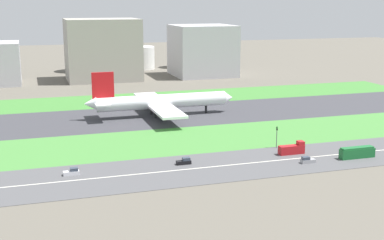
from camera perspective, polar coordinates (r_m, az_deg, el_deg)
name	(u,v)px	position (r m, az deg, el deg)	size (l,w,h in m)	color
ground_plane	(169,115)	(223.77, -2.52, 0.51)	(800.00, 800.00, 0.00)	#5B564C
runway	(169,115)	(223.75, -2.52, 0.52)	(280.00, 46.00, 0.10)	#38383D
grass_median_north	(148,99)	(262.82, -4.83, 2.34)	(280.00, 36.00, 0.10)	#3D7A33
grass_median_south	(199,139)	(185.52, 0.75, -2.06)	(280.00, 36.00, 0.10)	#427F38
highway	(232,165)	(156.66, 4.41, -4.94)	(280.00, 28.00, 0.10)	#4C4C4F
highway_centerline	(232,165)	(156.65, 4.41, -4.92)	(266.00, 0.50, 0.01)	silver
airliner	(159,102)	(221.42, -3.67, 2.01)	(65.00, 56.00, 19.70)	white
car_4	(307,160)	(161.62, 12.52, -4.33)	(4.40, 1.80, 2.00)	#99999E
car_0	(184,161)	(156.67, -0.84, -4.56)	(4.40, 1.80, 2.00)	black
bus_0	(357,153)	(170.50, 17.63, -3.42)	(11.60, 2.50, 3.50)	#19662D
car_2	(72,172)	(151.09, -13.01, -5.57)	(4.40, 1.80, 2.00)	silver
truck_0	(292,149)	(169.84, 10.92, -3.15)	(8.40, 2.50, 4.00)	#B2191E
traffic_light	(277,136)	(175.27, 9.27, -1.69)	(0.36, 0.50, 7.20)	#4C4C51
hangar_building	(103,50)	(329.54, -9.77, 7.62)	(44.28, 35.06, 37.51)	#9E998E
office_tower	(202,50)	(344.57, 1.14, 7.63)	(38.17, 38.19, 32.84)	#B2B2B7
fuel_tank_west	(84,59)	(374.21, -11.74, 6.55)	(25.92, 25.92, 16.90)	silver
fuel_tank_centre	(140,58)	(380.18, -5.77, 6.80)	(21.62, 21.62, 16.19)	silver
fuel_tank_east	(181,57)	(387.83, -1.17, 6.86)	(20.39, 20.39, 14.61)	silver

